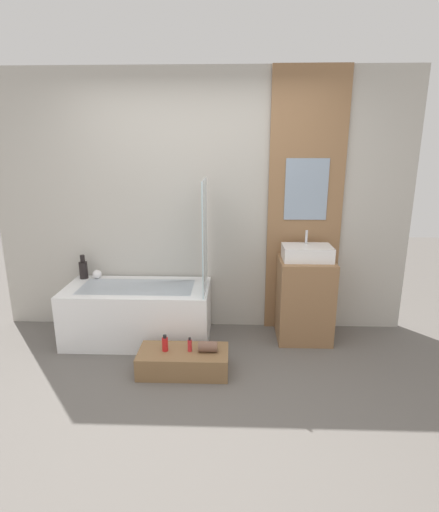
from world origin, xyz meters
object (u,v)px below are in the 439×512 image
at_px(wooden_step_bench, 183,361).
at_px(bottle_soap_secondary, 190,345).
at_px(vase_tall_dark, 83,269).
at_px(vase_round_light, 97,274).
at_px(bottle_soap_primary, 165,344).
at_px(sink, 307,253).
at_px(bathtub, 138,313).

distance_m(wooden_step_bench, bottle_soap_secondary, 0.16).
relative_size(vase_tall_dark, vase_round_light, 2.71).
distance_m(bottle_soap_primary, bottle_soap_secondary, 0.21).
xyz_separation_m(wooden_step_bench, bottle_soap_secondary, (0.06, 0.00, 0.15)).
xyz_separation_m(vase_round_light, bottle_soap_primary, (0.83, -0.84, -0.34)).
bearing_deg(wooden_step_bench, bottle_soap_secondary, 0.00).
bearing_deg(wooden_step_bench, vase_tall_dark, 143.25).
distance_m(sink, bottle_soap_primary, 1.58).
xyz_separation_m(bathtub, sink, (1.64, 0.08, 0.61)).
bearing_deg(bottle_soap_primary, sink, 27.92).
height_order(wooden_step_bench, vase_tall_dark, vase_tall_dark).
xyz_separation_m(vase_tall_dark, bottle_soap_primary, (0.97, -0.84, -0.39)).
bearing_deg(vase_tall_dark, sink, -4.12).
distance_m(sink, bottle_soap_secondary, 1.42).
distance_m(vase_round_light, bottle_soap_secondary, 1.38).
relative_size(vase_round_light, bottle_soap_secondary, 0.74).
bearing_deg(bathtub, sink, 2.81).
bearing_deg(sink, bottle_soap_primary, -152.08).
relative_size(vase_tall_dark, bottle_soap_primary, 1.72).
height_order(bathtub, bottle_soap_primary, bathtub).
bearing_deg(wooden_step_bench, vase_round_light, 139.67).
bearing_deg(bottle_soap_primary, wooden_step_bench, 0.00).
distance_m(bathtub, sink, 1.75).
bearing_deg(wooden_step_bench, bathtub, 130.85).
relative_size(sink, bottle_soap_secondary, 3.74).
distance_m(wooden_step_bench, vase_round_light, 1.39).
xyz_separation_m(vase_round_light, bottle_soap_secondary, (1.04, -0.84, -0.35)).
relative_size(sink, vase_round_light, 5.07).
height_order(bathtub, wooden_step_bench, bathtub).
bearing_deg(vase_round_light, bottle_soap_secondary, -38.74).
height_order(bathtub, vase_round_light, vase_round_light).
relative_size(bathtub, bottle_soap_secondary, 11.30).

